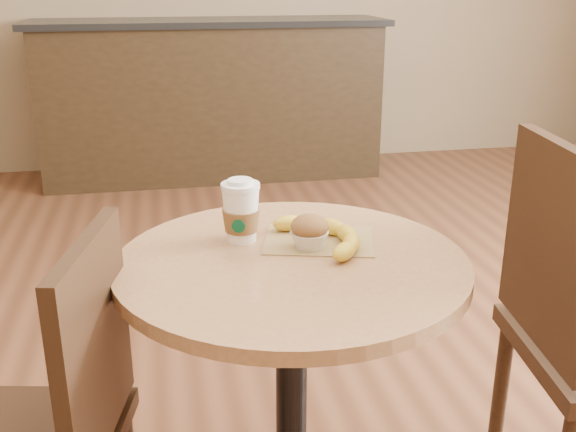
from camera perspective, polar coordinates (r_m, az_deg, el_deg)
The scene contains 7 objects.
cafe_table at distance 1.50m, azimuth 0.30°, elevation -10.67°, with size 0.74×0.74×0.75m.
chair_left at distance 1.44m, azimuth -19.80°, elevation -16.79°, with size 0.46×0.46×0.88m.
service_counter at distance 4.62m, azimuth -6.47°, elevation 9.81°, with size 2.30×0.65×1.04m.
kraft_bag at distance 1.50m, azimuth 2.63°, elevation -2.08°, with size 0.24×0.18×0.00m, color olive.
coffee_cup at distance 1.48m, azimuth -4.00°, elevation 0.20°, with size 0.09×0.09×0.14m.
muffin at distance 1.45m, azimuth 1.82°, elevation -1.35°, with size 0.08×0.08×0.07m.
banana at distance 1.47m, azimuth 2.89°, elevation -1.71°, with size 0.18×0.26×0.04m, color gold, non-canonical shape.
Camera 1 is at (-0.36, -1.36, 1.31)m, focal length 42.00 mm.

